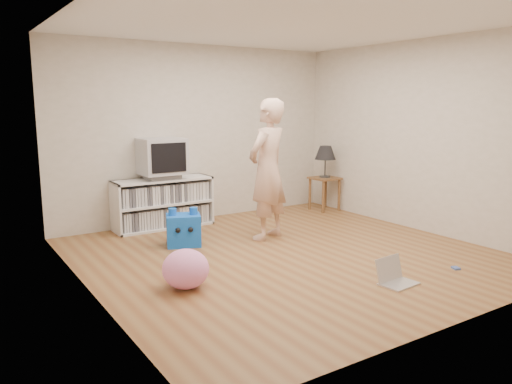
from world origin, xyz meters
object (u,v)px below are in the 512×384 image
object	(u,v)px
person	(268,170)
plush_pink	(186,269)
laptop	(394,276)
dvd_deck	(162,176)
side_table	(325,185)
table_lamp	(325,153)
crt_tv	(162,156)
plush_blue	(184,230)
media_unit	(163,203)

from	to	relation	value
person	plush_pink	distance (m)	2.11
laptop	dvd_deck	bearing A→B (deg)	101.97
dvd_deck	person	distance (m)	1.59
dvd_deck	side_table	distance (m)	2.73
laptop	person	bearing A→B (deg)	88.01
laptop	table_lamp	bearing A→B (deg)	55.90
laptop	plush_pink	bearing A→B (deg)	145.91
crt_tv	plush_blue	xyz separation A→B (m)	(-0.15, -1.01, -0.82)
crt_tv	person	size ratio (longest dim) A/B	0.33
laptop	plush_blue	world-z (taller)	plush_blue
media_unit	dvd_deck	size ratio (longest dim) A/B	3.11
plush_blue	person	bearing A→B (deg)	6.50
table_lamp	plush_pink	world-z (taller)	table_lamp
media_unit	plush_blue	distance (m)	1.05
dvd_deck	crt_tv	bearing A→B (deg)	-90.00
table_lamp	laptop	distance (m)	3.53
person	plush_blue	distance (m)	1.31
person	plush_pink	bearing A→B (deg)	9.99
table_lamp	person	xyz separation A→B (m)	(-1.77, -0.92, -0.04)
dvd_deck	person	world-z (taller)	person
laptop	plush_pink	xyz separation A→B (m)	(-1.78, 0.99, 0.12)
crt_tv	table_lamp	bearing A→B (deg)	-7.78
side_table	table_lamp	world-z (taller)	table_lamp
side_table	plush_blue	distance (m)	2.92
dvd_deck	side_table	bearing A→B (deg)	-7.85
media_unit	dvd_deck	bearing A→B (deg)	-90.00
media_unit	laptop	distance (m)	3.53
media_unit	laptop	xyz separation A→B (m)	(1.02, -3.37, -0.28)
person	laptop	xyz separation A→B (m)	(0.10, -2.06, -0.84)
dvd_deck	laptop	distance (m)	3.57
laptop	crt_tv	bearing A→B (deg)	101.99
side_table	person	bearing A→B (deg)	-152.45
media_unit	table_lamp	xyz separation A→B (m)	(2.68, -0.39, 0.59)
dvd_deck	media_unit	bearing A→B (deg)	90.00
plush_pink	dvd_deck	bearing A→B (deg)	72.15
person	media_unit	bearing A→B (deg)	-77.70
laptop	plush_blue	distance (m)	2.62
media_unit	table_lamp	size ratio (longest dim) A/B	2.72
side_table	crt_tv	bearing A→B (deg)	172.22
person	side_table	bearing A→B (deg)	-174.98
person	laptop	world-z (taller)	person
dvd_deck	crt_tv	world-z (taller)	crt_tv
side_table	plush_pink	xyz separation A→B (m)	(-3.44, -1.99, -0.23)
crt_tv	side_table	xyz separation A→B (m)	(2.68, -0.37, -0.60)
table_lamp	side_table	bearing A→B (deg)	0.00
table_lamp	person	bearing A→B (deg)	-152.45
crt_tv	plush_blue	size ratio (longest dim) A/B	1.20
plush_pink	person	bearing A→B (deg)	32.52
media_unit	plush_pink	distance (m)	2.50
person	laptop	bearing A→B (deg)	70.37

